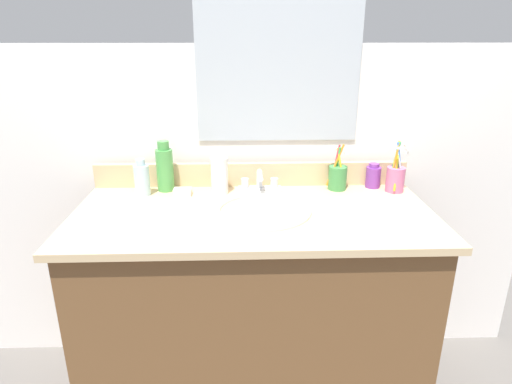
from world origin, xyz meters
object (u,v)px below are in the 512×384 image
Objects in this scene: bottle_lotion_white at (219,174)px; cup_pink at (396,177)px; soap_bar at (183,192)px; bottle_toner_green at (165,168)px; bottle_gel_clear at (142,179)px; cup_green at (337,176)px; bottle_cream_purple at (373,176)px; faucet at (260,184)px.

cup_pink reaches higher than bottle_lotion_white.
cup_pink is at bearing 0.98° from soap_bar.
bottle_gel_clear is (-0.08, -0.05, -0.03)m from bottle_toner_green.
cup_green reaches higher than soap_bar.
bottle_lotion_white is 0.15m from soap_bar.
bottle_cream_purple is 0.09m from cup_pink.
soap_bar is (-0.72, -0.06, -0.03)m from bottle_cream_purple.
bottle_gel_clear is (-0.43, -0.03, 0.03)m from faucet.
cup_green is 2.73× the size of soap_bar.
cup_green reaches higher than bottle_cream_purple.
cup_pink is at bearing -1.96° from faucet.
bottle_gel_clear is 0.15m from soap_bar.
cup_pink is 2.97× the size of soap_bar.
bottle_cream_purple is 0.72m from soap_bar.
bottle_lotion_white is at bearing -11.11° from bottle_toner_green.
cup_pink is (0.85, -0.04, -0.03)m from bottle_toner_green.
bottle_toner_green is at bearing 168.89° from bottle_lotion_white.
bottle_lotion_white is at bearing -176.21° from cup_green.
cup_pink is (0.65, -0.00, -0.02)m from bottle_lotion_white.
bottle_toner_green is 1.39× the size of bottle_gel_clear.
soap_bar is at bearing -174.95° from bottle_cream_purple.
bottle_gel_clear is 0.93m from cup_pink.
cup_pink reaches higher than cup_green.
cup_pink is (0.50, -0.02, 0.03)m from faucet.
cup_green reaches higher than faucet.
soap_bar is (0.14, -0.01, -0.05)m from bottle_gel_clear.
cup_pink reaches higher than bottle_gel_clear.
cup_green is at bearing 2.72° from faucet.
bottle_gel_clear is 2.12× the size of soap_bar.
soap_bar is at bearing -175.57° from cup_green.
bottle_cream_purple is at bearing 4.71° from bottle_lotion_white.
bottle_gel_clear is (-0.28, -0.01, -0.01)m from bottle_lotion_white.
bottle_lotion_white is 1.22× the size of bottle_gel_clear.
cup_pink is 0.79m from soap_bar.
bottle_cream_purple is (0.43, 0.03, 0.02)m from faucet.
cup_green is 0.58m from soap_bar.
bottle_toner_green is at bearing 175.99° from faucet.
bottle_toner_green is at bearing -179.41° from bottle_cream_purple.
bottle_cream_purple is 0.86m from bottle_gel_clear.
bottle_cream_purple is 0.14m from cup_green.
bottle_gel_clear is at bearing -177.89° from bottle_lotion_white.
cup_green reaches higher than bottle_gel_clear.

